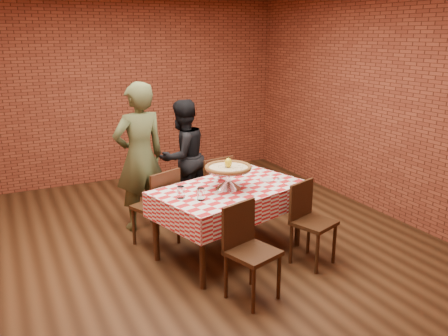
{
  "coord_description": "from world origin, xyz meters",
  "views": [
    {
      "loc": [
        -1.73,
        -4.33,
        2.31
      ],
      "look_at": [
        0.35,
        -0.14,
        0.95
      ],
      "focal_mm": 37.1,
      "sensor_mm": 36.0,
      "label": 1
    }
  ],
  "objects_px": {
    "chair_near_right": "(314,225)",
    "chair_far_right": "(210,190)",
    "pizza": "(228,168)",
    "diner_olive": "(140,157)",
    "condiment_caddy": "(219,173)",
    "chair_far_left": "(155,207)",
    "diner_black": "(183,156)",
    "water_glass_left": "(201,194)",
    "pizza_stand": "(228,178)",
    "water_glass_right": "(181,192)",
    "chair_near_left": "(253,254)",
    "table": "(230,221)"
  },
  "relations": [
    {
      "from": "chair_far_left",
      "to": "diner_olive",
      "type": "height_order",
      "value": "diner_olive"
    },
    {
      "from": "diner_black",
      "to": "table",
      "type": "bearing_deg",
      "value": 68.89
    },
    {
      "from": "chair_near_left",
      "to": "chair_far_right",
      "type": "distance_m",
      "value": 1.77
    },
    {
      "from": "condiment_caddy",
      "to": "pizza",
      "type": "bearing_deg",
      "value": -111.48
    },
    {
      "from": "water_glass_left",
      "to": "diner_black",
      "type": "distance_m",
      "value": 1.71
    },
    {
      "from": "diner_black",
      "to": "chair_far_left",
      "type": "bearing_deg",
      "value": 31.63
    },
    {
      "from": "condiment_caddy",
      "to": "chair_far_left",
      "type": "xyz_separation_m",
      "value": [
        -0.66,
        0.29,
        -0.39
      ]
    },
    {
      "from": "pizza_stand",
      "to": "water_glass_left",
      "type": "bearing_deg",
      "value": -153.7
    },
    {
      "from": "table",
      "to": "chair_near_right",
      "type": "height_order",
      "value": "chair_near_right"
    },
    {
      "from": "pizza",
      "to": "diner_olive",
      "type": "relative_size",
      "value": 0.27
    },
    {
      "from": "table",
      "to": "diner_black",
      "type": "height_order",
      "value": "diner_black"
    },
    {
      "from": "chair_near_left",
      "to": "chair_far_right",
      "type": "bearing_deg",
      "value": 60.17
    },
    {
      "from": "chair_near_left",
      "to": "diner_black",
      "type": "bearing_deg",
      "value": 66.24
    },
    {
      "from": "chair_near_right",
      "to": "chair_far_right",
      "type": "relative_size",
      "value": 0.95
    },
    {
      "from": "pizza",
      "to": "water_glass_right",
      "type": "distance_m",
      "value": 0.58
    },
    {
      "from": "condiment_caddy",
      "to": "chair_far_left",
      "type": "height_order",
      "value": "condiment_caddy"
    },
    {
      "from": "chair_near_right",
      "to": "water_glass_right",
      "type": "bearing_deg",
      "value": 138.26
    },
    {
      "from": "water_glass_right",
      "to": "diner_black",
      "type": "bearing_deg",
      "value": 67.92
    },
    {
      "from": "pizza",
      "to": "chair_far_left",
      "type": "xyz_separation_m",
      "value": [
        -0.61,
        0.6,
        -0.53
      ]
    },
    {
      "from": "condiment_caddy",
      "to": "pizza_stand",
      "type": "bearing_deg",
      "value": -111.48
    },
    {
      "from": "diner_black",
      "to": "water_glass_left",
      "type": "bearing_deg",
      "value": 54.44
    },
    {
      "from": "condiment_caddy",
      "to": "chair_near_right",
      "type": "height_order",
      "value": "condiment_caddy"
    },
    {
      "from": "chair_near_right",
      "to": "chair_far_left",
      "type": "bearing_deg",
      "value": 118.79
    },
    {
      "from": "condiment_caddy",
      "to": "chair_far_left",
      "type": "distance_m",
      "value": 0.82
    },
    {
      "from": "pizza",
      "to": "condiment_caddy",
      "type": "height_order",
      "value": "pizza"
    },
    {
      "from": "chair_far_right",
      "to": "diner_olive",
      "type": "height_order",
      "value": "diner_olive"
    },
    {
      "from": "pizza",
      "to": "chair_far_left",
      "type": "height_order",
      "value": "pizza"
    },
    {
      "from": "chair_near_right",
      "to": "chair_far_right",
      "type": "height_order",
      "value": "chair_far_right"
    },
    {
      "from": "pizza",
      "to": "chair_far_right",
      "type": "xyz_separation_m",
      "value": [
        0.18,
        0.85,
        -0.53
      ]
    },
    {
      "from": "pizza_stand",
      "to": "pizza",
      "type": "xyz_separation_m",
      "value": [
        -0.0,
        0.0,
        0.11
      ]
    },
    {
      "from": "chair_far_left",
      "to": "diner_black",
      "type": "height_order",
      "value": "diner_black"
    },
    {
      "from": "pizza",
      "to": "diner_black",
      "type": "xyz_separation_m",
      "value": [
        0.06,
        1.45,
        -0.23
      ]
    },
    {
      "from": "chair_near_right",
      "to": "diner_olive",
      "type": "distance_m",
      "value": 2.2
    },
    {
      "from": "pizza",
      "to": "chair_near_right",
      "type": "bearing_deg",
      "value": -39.5
    },
    {
      "from": "chair_near_right",
      "to": "pizza_stand",
      "type": "bearing_deg",
      "value": 121.06
    },
    {
      "from": "pizza_stand",
      "to": "water_glass_left",
      "type": "relative_size",
      "value": 4.07
    },
    {
      "from": "water_glass_left",
      "to": "chair_far_left",
      "type": "distance_m",
      "value": 0.9
    },
    {
      "from": "water_glass_left",
      "to": "condiment_caddy",
      "type": "relative_size",
      "value": 0.78
    },
    {
      "from": "water_glass_right",
      "to": "diner_olive",
      "type": "relative_size",
      "value": 0.07
    },
    {
      "from": "chair_near_left",
      "to": "chair_far_left",
      "type": "bearing_deg",
      "value": 88.27
    },
    {
      "from": "pizza_stand",
      "to": "diner_black",
      "type": "relative_size",
      "value": 0.32
    },
    {
      "from": "water_glass_left",
      "to": "chair_far_right",
      "type": "xyz_separation_m",
      "value": [
        0.58,
        1.05,
        -0.37
      ]
    },
    {
      "from": "diner_olive",
      "to": "condiment_caddy",
      "type": "bearing_deg",
      "value": 118.46
    },
    {
      "from": "chair_near_left",
      "to": "chair_near_right",
      "type": "height_order",
      "value": "chair_near_left"
    },
    {
      "from": "pizza_stand",
      "to": "pizza",
      "type": "height_order",
      "value": "pizza"
    },
    {
      "from": "pizza_stand",
      "to": "condiment_caddy",
      "type": "height_order",
      "value": "pizza_stand"
    },
    {
      "from": "chair_far_left",
      "to": "pizza_stand",
      "type": "bearing_deg",
      "value": 113.24
    },
    {
      "from": "pizza",
      "to": "chair_far_right",
      "type": "distance_m",
      "value": 1.02
    },
    {
      "from": "water_glass_left",
      "to": "diner_olive",
      "type": "distance_m",
      "value": 1.35
    },
    {
      "from": "pizza",
      "to": "condiment_caddy",
      "type": "xyz_separation_m",
      "value": [
        0.05,
        0.31,
        -0.14
      ]
    }
  ]
}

